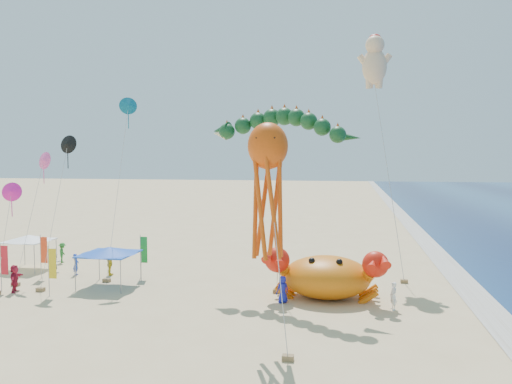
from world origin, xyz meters
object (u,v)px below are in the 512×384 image
at_px(cherub_kite, 375,61).
at_px(canopy_white, 29,238).
at_px(dragon_kite, 279,130).
at_px(crab_inflatable, 326,275).
at_px(canopy_blue, 109,251).
at_px(octopus_kite, 268,180).

bearing_deg(cherub_kite, canopy_white, -168.61).
xyz_separation_m(dragon_kite, canopy_white, (-20.17, 2.74, -8.11)).
bearing_deg(crab_inflatable, canopy_blue, 179.21).
bearing_deg(cherub_kite, crab_inflatable, -108.68).
distance_m(octopus_kite, canopy_white, 24.99).
bearing_deg(dragon_kite, crab_inflatable, -21.00).
relative_size(dragon_kite, cherub_kite, 0.64).
height_order(cherub_kite, octopus_kite, cherub_kite).
relative_size(dragon_kite, canopy_blue, 3.09).
height_order(cherub_kite, canopy_white, cherub_kite).
bearing_deg(crab_inflatable, canopy_white, 170.35).
bearing_deg(canopy_blue, octopus_kite, -35.00).
bearing_deg(canopy_white, dragon_kite, -7.74).
height_order(dragon_kite, octopus_kite, dragon_kite).
bearing_deg(octopus_kite, cherub_kite, 72.79).
distance_m(cherub_kite, canopy_blue, 24.34).
xyz_separation_m(cherub_kite, octopus_kite, (-5.50, -17.76, -8.54)).
height_order(crab_inflatable, octopus_kite, octopus_kite).
bearing_deg(cherub_kite, canopy_blue, -152.90).
height_order(dragon_kite, cherub_kite, cherub_kite).
height_order(dragon_kite, canopy_white, dragon_kite).
relative_size(crab_inflatable, canopy_blue, 1.97).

